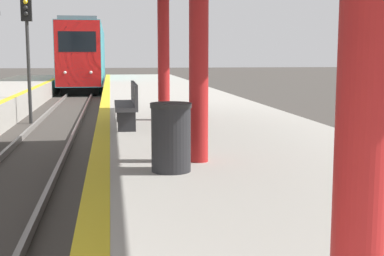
% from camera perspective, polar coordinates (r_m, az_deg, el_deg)
% --- Properties ---
extents(train, '(2.65, 21.59, 4.67)m').
position_cam_1_polar(train, '(42.14, -11.25, 7.60)').
color(train, black).
rests_on(train, ground).
extents(signal_far, '(0.36, 0.31, 4.48)m').
position_cam_1_polar(signal_far, '(19.73, -17.17, 9.53)').
color(signal_far, '#2D2D2D').
rests_on(signal_far, ground).
extents(trash_bin, '(0.53, 0.53, 0.89)m').
position_cam_1_polar(trash_bin, '(6.88, -2.25, -0.98)').
color(trash_bin, '#262628').
rests_on(trash_bin, platform_right).
extents(bench, '(0.44, 1.98, 0.92)m').
position_cam_1_polar(bench, '(11.31, -6.78, 2.68)').
color(bench, '#4C4C51').
rests_on(bench, platform_right).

